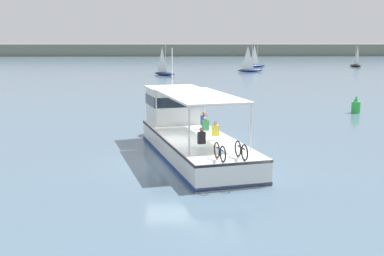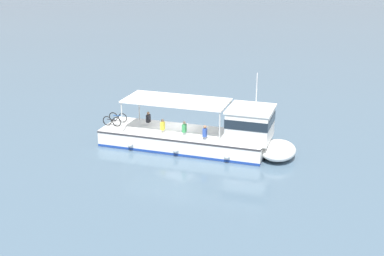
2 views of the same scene
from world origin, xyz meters
TOP-DOWN VIEW (x-y plane):
  - ground_plane at (0.00, 0.00)m, footprint 400.00×400.00m
  - ferry_main at (0.75, 2.66)m, footprint 6.16×13.07m

SIDE VIEW (x-z plane):
  - ground_plane at x=0.00m, z-range 0.00..0.00m
  - ferry_main at x=0.75m, z-range -1.64..3.68m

